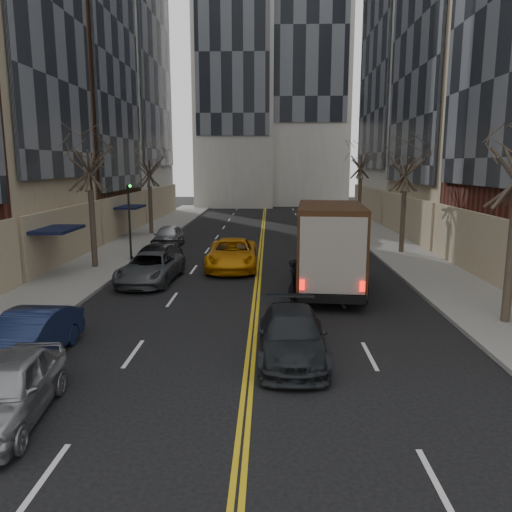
% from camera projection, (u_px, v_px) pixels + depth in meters
% --- Properties ---
extents(sidewalk_left, '(4.00, 66.00, 0.15)m').
position_uv_depth(sidewalk_left, '(128.00, 246.00, 33.65)').
color(sidewalk_left, slate).
rests_on(sidewalk_left, ground).
extents(sidewalk_right, '(4.00, 66.00, 0.15)m').
position_uv_depth(sidewalk_right, '(396.00, 248.00, 33.18)').
color(sidewalk_right, slate).
rests_on(sidewalk_right, ground).
extents(streetwall_left, '(14.00, 49.50, 36.00)m').
position_uv_depth(streetwall_left, '(30.00, 19.00, 34.85)').
color(streetwall_left, '#562319').
rests_on(streetwall_left, ground).
extents(streetwall_right, '(12.26, 49.00, 34.00)m').
position_uv_depth(streetwall_right, '(493.00, 27.00, 35.37)').
color(streetwall_right, '#4C301E').
rests_on(streetwall_right, ground).
extents(tree_lf_mid, '(3.20, 3.20, 8.91)m').
position_uv_depth(tree_lf_mid, '(88.00, 143.00, 25.57)').
color(tree_lf_mid, '#382D23').
rests_on(tree_lf_mid, sidewalk_left).
extents(tree_lf_far, '(3.20, 3.20, 8.12)m').
position_uv_depth(tree_lf_far, '(149.00, 158.00, 38.46)').
color(tree_lf_far, '#382D23').
rests_on(tree_lf_far, sidewalk_left).
extents(tree_rt_mid, '(3.20, 3.20, 8.32)m').
position_uv_depth(tree_rt_mid, '(406.00, 154.00, 30.11)').
color(tree_rt_mid, '#382D23').
rests_on(tree_rt_mid, sidewalk_right).
extents(tree_rt_far, '(3.20, 3.20, 9.11)m').
position_uv_depth(tree_rt_far, '(361.00, 151.00, 44.75)').
color(tree_rt_far, '#382D23').
rests_on(tree_rt_far, sidewalk_right).
extents(traffic_signal, '(0.29, 0.26, 4.70)m').
position_uv_depth(traffic_signal, '(129.00, 213.00, 28.19)').
color(traffic_signal, black).
rests_on(traffic_signal, sidewalk_left).
extents(ups_truck, '(3.36, 7.29, 3.88)m').
position_uv_depth(ups_truck, '(329.00, 248.00, 21.70)').
color(ups_truck, black).
rests_on(ups_truck, ground).
extents(observer_sedan, '(1.95, 4.75, 1.38)m').
position_uv_depth(observer_sedan, '(292.00, 335.00, 14.38)').
color(observer_sedan, black).
rests_on(observer_sedan, ground).
extents(taxi, '(2.77, 5.75, 1.58)m').
position_uv_depth(taxi, '(232.00, 254.00, 26.75)').
color(taxi, orange).
rests_on(taxi, ground).
extents(pedestrian, '(0.68, 0.80, 1.88)m').
position_uv_depth(pedestrian, '(294.00, 283.00, 19.67)').
color(pedestrian, black).
rests_on(pedestrian, ground).
extents(parked_lf_a, '(2.16, 4.44, 1.46)m').
position_uv_depth(parked_lf_a, '(6.00, 389.00, 10.85)').
color(parked_lf_a, '#9B9EA3').
rests_on(parked_lf_a, ground).
extents(parked_lf_b, '(1.67, 4.36, 1.42)m').
position_uv_depth(parked_lf_b, '(28.00, 337.00, 14.15)').
color(parked_lf_b, '#101834').
rests_on(parked_lf_b, ground).
extents(parked_lf_c, '(2.65, 5.23, 1.42)m').
position_uv_depth(parked_lf_c, '(150.00, 268.00, 23.63)').
color(parked_lf_c, '#474A4E').
rests_on(parked_lf_c, ground).
extents(parked_lf_d, '(2.44, 5.43, 1.54)m').
position_uv_depth(parked_lf_d, '(155.00, 262.00, 24.70)').
color(parked_lf_d, black).
rests_on(parked_lf_d, ground).
extents(parked_lf_e, '(1.79, 4.34, 1.47)m').
position_uv_depth(parked_lf_e, '(168.00, 236.00, 33.72)').
color(parked_lf_e, '#96999D').
rests_on(parked_lf_e, ground).
extents(parked_rt_a, '(1.61, 4.47, 1.47)m').
position_uv_depth(parked_rt_a, '(338.00, 238.00, 32.86)').
color(parked_rt_a, '#494B50').
rests_on(parked_rt_a, ground).
extents(parked_rt_b, '(3.44, 6.11, 1.61)m').
position_uv_depth(parked_rt_b, '(345.00, 230.00, 36.22)').
color(parked_rt_b, '#B3B6BB').
rests_on(parked_rt_b, ground).
extents(parked_rt_c, '(2.53, 5.26, 1.48)m').
position_uv_depth(parked_rt_c, '(329.00, 222.00, 42.12)').
color(parked_rt_c, black).
rests_on(parked_rt_c, ground).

